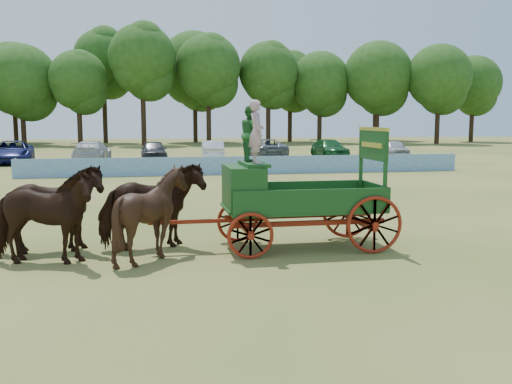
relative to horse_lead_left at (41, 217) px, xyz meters
name	(u,v)px	position (x,y,z in m)	size (l,w,h in m)	color
ground	(398,235)	(9.10, 1.50, -1.07)	(160.00, 160.00, 0.00)	#9A8045
horse_lead_left	(41,217)	(0.00, 0.00, 0.00)	(1.15, 2.52, 2.13)	black
horse_lead_right	(49,209)	(0.00, 1.10, 0.00)	(1.15, 2.52, 2.13)	black
horse_wheel_left	(152,214)	(2.40, 0.00, 0.00)	(1.72, 1.94, 2.13)	black
horse_wheel_right	(152,206)	(2.40, 1.10, 0.00)	(1.15, 2.52, 2.13)	black
farm_dray	(275,187)	(5.39, 0.56, 0.48)	(6.00, 2.00, 3.64)	maroon
sponsor_banner	(249,165)	(8.10, 19.50, -0.54)	(26.00, 0.08, 1.05)	#1B5797
parked_cars	(156,151)	(2.97, 31.40, -0.29)	(41.36, 8.12, 1.64)	silver
treeline	(166,73)	(4.86, 62.00, 7.99)	(89.24, 22.10, 14.99)	#382314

